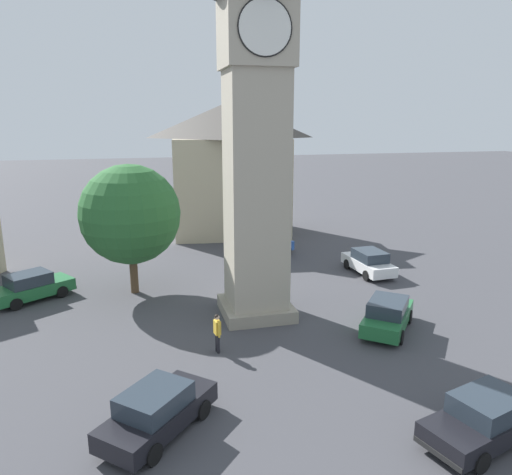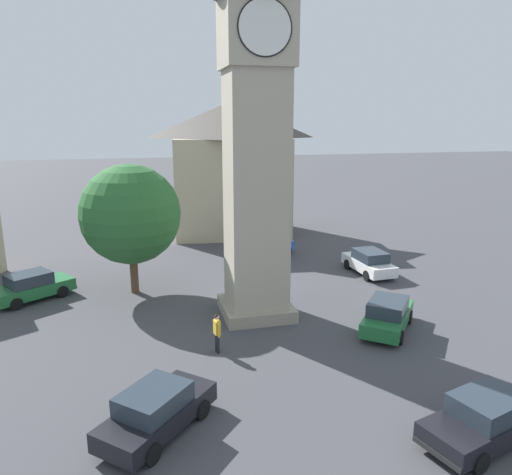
% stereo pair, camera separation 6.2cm
% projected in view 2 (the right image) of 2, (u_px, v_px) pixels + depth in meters
% --- Properties ---
extents(ground_plane, '(200.00, 200.00, 0.00)m').
position_uv_depth(ground_plane, '(256.00, 314.00, 24.34)').
color(ground_plane, '#424247').
extents(clock_tower, '(4.08, 4.08, 20.98)m').
position_uv_depth(clock_tower, '(256.00, 55.00, 21.39)').
color(clock_tower, gray).
rests_on(clock_tower, ground).
extents(car_blue_kerb, '(4.21, 4.00, 1.53)m').
position_uv_depth(car_blue_kerb, '(269.00, 247.00, 33.83)').
color(car_blue_kerb, '#2D5BB7').
rests_on(car_blue_kerb, ground).
extents(car_silver_kerb, '(2.01, 4.22, 1.53)m').
position_uv_depth(car_silver_kerb, '(369.00, 262.00, 30.41)').
color(car_silver_kerb, white).
rests_on(car_silver_kerb, ground).
extents(car_red_corner, '(3.92, 4.26, 1.53)m').
position_uv_depth(car_red_corner, '(388.00, 315.00, 22.29)').
color(car_red_corner, '#236B38').
rests_on(car_red_corner, ground).
extents(car_white_side, '(4.44, 2.80, 1.53)m').
position_uv_depth(car_white_side, '(485.00, 419.00, 14.58)').
color(car_white_side, black).
rests_on(car_white_side, ground).
extents(car_black_far, '(4.36, 3.71, 1.53)m').
position_uv_depth(car_black_far, '(32.00, 286.00, 26.04)').
color(car_black_far, '#236B38').
rests_on(car_black_far, ground).
extents(car_green_alley, '(4.04, 4.18, 1.53)m').
position_uv_depth(car_green_alley, '(157.00, 410.00, 15.03)').
color(car_green_alley, black).
rests_on(car_green_alley, ground).
extents(pedestrian, '(0.28, 0.55, 1.69)m').
position_uv_depth(pedestrian, '(217.00, 330.00, 20.14)').
color(pedestrian, black).
rests_on(pedestrian, ground).
extents(tree, '(5.44, 5.44, 7.21)m').
position_uv_depth(tree, '(130.00, 214.00, 26.30)').
color(tree, brown).
rests_on(tree, ground).
extents(building_shop_left, '(10.44, 7.93, 10.88)m').
position_uv_depth(building_shop_left, '(232.00, 168.00, 39.97)').
color(building_shop_left, tan).
rests_on(building_shop_left, ground).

